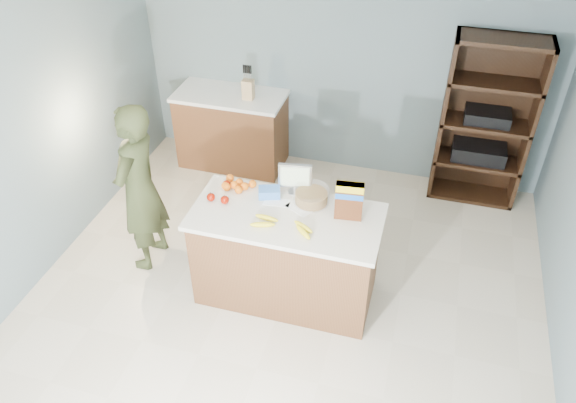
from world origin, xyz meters
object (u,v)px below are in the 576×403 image
(counter_peninsula, at_px, (286,259))
(tv, at_px, (295,177))
(shelving_unit, at_px, (485,124))
(cereal_box, at_px, (349,198))
(person, at_px, (139,189))

(counter_peninsula, height_order, tv, tv)
(shelving_unit, bearing_deg, cereal_box, -118.71)
(shelving_unit, height_order, cereal_box, shelving_unit)
(cereal_box, bearing_deg, counter_peninsula, -167.89)
(person, height_order, tv, person)
(counter_peninsula, xyz_separation_m, shelving_unit, (1.55, 2.05, 0.45))
(shelving_unit, distance_m, tv, 2.34)
(counter_peninsula, distance_m, person, 1.44)
(person, bearing_deg, shelving_unit, 123.96)
(counter_peninsula, relative_size, shelving_unit, 0.87)
(person, relative_size, tv, 5.80)
(counter_peninsula, height_order, cereal_box, cereal_box)
(counter_peninsula, bearing_deg, tv, 92.52)
(tv, height_order, cereal_box, cereal_box)
(tv, bearing_deg, person, -170.66)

